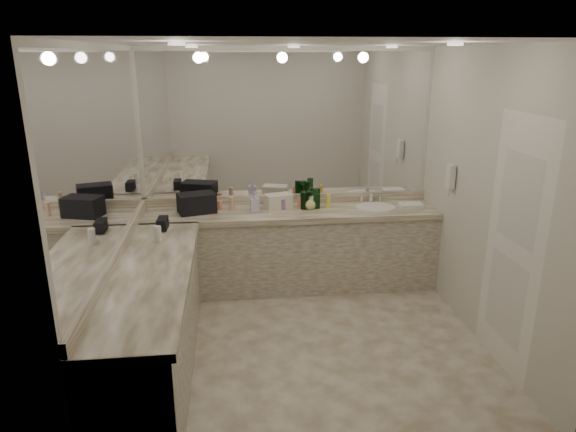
{
  "coord_description": "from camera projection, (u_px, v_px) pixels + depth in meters",
  "views": [
    {
      "loc": [
        -0.62,
        -4.09,
        2.52
      ],
      "look_at": [
        -0.12,
        0.4,
        1.09
      ],
      "focal_mm": 32.0,
      "sensor_mm": 36.0,
      "label": 1
    }
  ],
  "objects": [
    {
      "name": "mirror_back",
      "position": [
        287.0,
        126.0,
        5.58
      ],
      "size": [
        3.12,
        0.01,
        1.55
      ],
      "primitive_type": "cube",
      "color": "white",
      "rests_on": "wall_back"
    },
    {
      "name": "black_toiletry_bag",
      "position": [
        197.0,
        203.0,
        5.46
      ],
      "size": [
        0.44,
        0.34,
        0.22
      ],
      "primitive_type": "cube",
      "rotation": [
        0.0,
        0.0,
        0.29
      ],
      "color": "black",
      "rests_on": "vanity_back_top"
    },
    {
      "name": "lotion_left",
      "position": [
        158.0,
        234.0,
        4.62
      ],
      "size": [
        0.06,
        0.06,
        0.15
      ],
      "primitive_type": "cylinder",
      "color": "white",
      "rests_on": "vanity_left_top"
    },
    {
      "name": "amenity_bottle_5",
      "position": [
        328.0,
        201.0,
        5.65
      ],
      "size": [
        0.06,
        0.06,
        0.14
      ],
      "primitive_type": "cylinder",
      "color": "#F2D84C",
      "rests_on": "vanity_back_top"
    },
    {
      "name": "cream_cosmetic_case",
      "position": [
        278.0,
        201.0,
        5.62
      ],
      "size": [
        0.32,
        0.25,
        0.16
      ],
      "primitive_type": "cube",
      "rotation": [
        0.0,
        0.0,
        0.28
      ],
      "color": "beige",
      "rests_on": "vanity_back_top"
    },
    {
      "name": "green_bottle_1",
      "position": [
        303.0,
        200.0,
        5.62
      ],
      "size": [
        0.07,
        0.07,
        0.18
      ],
      "primitive_type": "cylinder",
      "color": "#165220",
      "rests_on": "vanity_back_top"
    },
    {
      "name": "green_bottle_2",
      "position": [
        311.0,
        197.0,
        5.69
      ],
      "size": [
        0.06,
        0.06,
        0.21
      ],
      "primitive_type": "cylinder",
      "color": "#165220",
      "rests_on": "vanity_back_top"
    },
    {
      "name": "ceiling",
      "position": [
        309.0,
        43.0,
        3.92
      ],
      "size": [
        3.2,
        3.2,
        0.0
      ],
      "primitive_type": "plane",
      "color": "white",
      "rests_on": "floor"
    },
    {
      "name": "vanity_back_top",
      "position": [
        290.0,
        213.0,
        5.57
      ],
      "size": [
        3.2,
        0.64,
        0.06
      ],
      "primitive_type": "cube",
      "color": "beige",
      "rests_on": "vanity_back_base"
    },
    {
      "name": "soap_bottle_c",
      "position": [
        310.0,
        203.0,
        5.58
      ],
      "size": [
        0.12,
        0.12,
        0.14
      ],
      "primitive_type": "imported",
      "rotation": [
        0.0,
        0.0,
        0.03
      ],
      "color": "#E1D280",
      "rests_on": "vanity_back_top"
    },
    {
      "name": "amenity_bottle_3",
      "position": [
        219.0,
        205.0,
        5.59
      ],
      "size": [
        0.05,
        0.05,
        0.1
      ],
      "primitive_type": "cylinder",
      "color": "#E57F66",
      "rests_on": "vanity_back_top"
    },
    {
      "name": "floor",
      "position": [
        305.0,
        342.0,
        4.7
      ],
      "size": [
        3.2,
        3.2,
        0.0
      ],
      "primitive_type": "plane",
      "color": "beige",
      "rests_on": "ground"
    },
    {
      "name": "amenity_bottle_0",
      "position": [
        300.0,
        203.0,
        5.62
      ],
      "size": [
        0.04,
        0.04,
        0.12
      ],
      "primitive_type": "cylinder",
      "color": "#E57F66",
      "rests_on": "vanity_back_top"
    },
    {
      "name": "wall_phone",
      "position": [
        451.0,
        177.0,
        5.12
      ],
      "size": [
        0.06,
        0.1,
        0.24
      ],
      "primitive_type": "cube",
      "color": "white",
      "rests_on": "wall_right"
    },
    {
      "name": "soap_bottle_b",
      "position": [
        255.0,
        201.0,
        5.51
      ],
      "size": [
        0.1,
        0.1,
        0.21
      ],
      "primitive_type": "imported",
      "rotation": [
        0.0,
        0.0,
        0.05
      ],
      "color": "silver",
      "rests_on": "vanity_back_top"
    },
    {
      "name": "wall_back",
      "position": [
        287.0,
        168.0,
        5.73
      ],
      "size": [
        3.2,
        0.02,
        2.6
      ],
      "primitive_type": "cube",
      "color": "beige",
      "rests_on": "floor"
    },
    {
      "name": "amenity_bottle_2",
      "position": [
        232.0,
        204.0,
        5.55
      ],
      "size": [
        0.05,
        0.05,
        0.15
      ],
      "primitive_type": "cylinder",
      "color": "#E0B28C",
      "rests_on": "vanity_back_top"
    },
    {
      "name": "wall_left",
      "position": [
        111.0,
        212.0,
        4.14
      ],
      "size": [
        0.02,
        3.0,
        2.6
      ],
      "primitive_type": "cube",
      "color": "beige",
      "rests_on": "floor"
    },
    {
      "name": "vanity_left_base",
      "position": [
        153.0,
        325.0,
        4.15
      ],
      "size": [
        0.6,
        2.4,
        0.84
      ],
      "primitive_type": "cube",
      "color": "beige",
      "rests_on": "floor"
    },
    {
      "name": "soap_bottle_a",
      "position": [
        212.0,
        204.0,
        5.48
      ],
      "size": [
        0.09,
        0.09,
        0.18
      ],
      "primitive_type": "imported",
      "rotation": [
        0.0,
        0.0,
        -0.36
      ],
      "color": "beige",
      "rests_on": "vanity_back_top"
    },
    {
      "name": "green_bottle_0",
      "position": [
        317.0,
        198.0,
        5.61
      ],
      "size": [
        0.07,
        0.07,
        0.22
      ],
      "primitive_type": "cylinder",
      "color": "#165220",
      "rests_on": "vanity_back_top"
    },
    {
      "name": "vanity_back_base",
      "position": [
        290.0,
        251.0,
        5.71
      ],
      "size": [
        3.2,
        0.6,
        0.84
      ],
      "primitive_type": "cube",
      "color": "beige",
      "rests_on": "floor"
    },
    {
      "name": "green_bottle_4",
      "position": [
        304.0,
        201.0,
        5.58
      ],
      "size": [
        0.06,
        0.06,
        0.19
      ],
      "primitive_type": "cylinder",
      "color": "#165220",
      "rests_on": "vanity_back_top"
    },
    {
      "name": "mirror_left",
      "position": [
        106.0,
        154.0,
        4.0
      ],
      "size": [
        0.01,
        2.92,
        1.55
      ],
      "primitive_type": "cube",
      "color": "white",
      "rests_on": "wall_left"
    },
    {
      "name": "sink",
      "position": [
        376.0,
        208.0,
        5.67
      ],
      "size": [
        0.44,
        0.44,
        0.03
      ],
      "primitive_type": "cylinder",
      "color": "white",
      "rests_on": "vanity_back_top"
    },
    {
      "name": "green_bottle_3",
      "position": [
        310.0,
        200.0,
        5.61
      ],
      "size": [
        0.07,
        0.07,
        0.19
      ],
      "primitive_type": "cylinder",
      "color": "#165220",
      "rests_on": "vanity_back_top"
    },
    {
      "name": "door",
      "position": [
        513.0,
        247.0,
        4.08
      ],
      "size": [
        0.02,
        0.82,
        2.1
      ],
      "primitive_type": "cube",
      "color": "white",
      "rests_on": "wall_right"
    },
    {
      "name": "backsplash_left",
      "position": [
        118.0,
        252.0,
        4.25
      ],
      "size": [
        0.04,
        3.0,
        0.1
      ],
      "primitive_type": "cube",
      "color": "beige",
      "rests_on": "vanity_left_top"
    },
    {
      "name": "black_bag_spill",
      "position": [
        163.0,
        224.0,
        4.94
      ],
      "size": [
        0.1,
        0.2,
        0.11
      ],
      "primitive_type": "cube",
      "rotation": [
        0.0,
        0.0,
        -0.03
      ],
      "color": "black",
      "rests_on": "vanity_left_top"
    },
    {
      "name": "vanity_left_top",
      "position": [
        149.0,
        274.0,
        4.02
      ],
      "size": [
        0.64,
        2.42,
        0.06
      ],
      "primitive_type": "cube",
      "color": "beige",
      "rests_on": "vanity_left_base"
    },
    {
      "name": "amenity_bottle_1",
      "position": [
        283.0,
        204.0,
        5.57
      ],
      "size": [
        0.06,
        0.06,
        0.12
      ],
      "primitive_type": "cylinder",
      "color": "#9966B2",
      "rests_on": "vanity_back_top"
    },
    {
      "name": "backsplash_back",
      "position": [
        288.0,
        199.0,
        5.82
      ],
      "size": [
        3.2,
        0.04,
        0.1
      ],
      "primitive_type": "cube",
      "color": "beige",
      "rests_on": "vanity_back_top"
    },
    {
      "name": "amenity_bottle_4",
      "position": [
        311.0,
        202.0,
        5.6
      ],
      "size": [
        0.06,
        0.06,
        0.14
      ],
      "primitive_type": "cylinder",
      "color": "silver",
      "rests_on": "vanity_back_top"
    },
    {
      "name": "hand_towel",
      "position": [
        411.0,
        205.0,
        5.67
      ],
      "size": [
        0.26,
        0.17,
        0.04
      ],
      "primitive_type": "cube",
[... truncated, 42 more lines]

